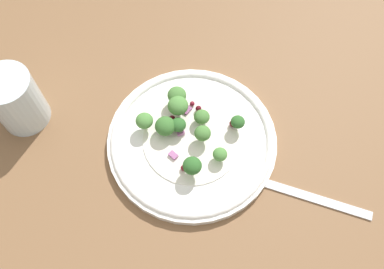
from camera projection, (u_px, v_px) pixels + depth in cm
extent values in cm
cube|color=brown|center=(196.00, 156.00, 59.60)|extent=(180.00, 180.00, 2.00)
cylinder|color=white|center=(192.00, 141.00, 58.85)|extent=(23.77, 23.77, 1.20)
torus|color=white|center=(192.00, 139.00, 58.31)|extent=(22.87, 22.87, 1.00)
cylinder|color=white|center=(192.00, 139.00, 58.22)|extent=(13.79, 13.79, 0.20)
cylinder|color=#ADD18E|center=(237.00, 125.00, 58.06)|extent=(0.74, 0.74, 0.74)
ellipsoid|color=#2D6028|center=(238.00, 122.00, 57.27)|extent=(1.97, 1.97, 1.48)
cylinder|color=#ADD18E|center=(145.00, 124.00, 58.17)|extent=(0.91, 0.91, 0.91)
ellipsoid|color=#4C843D|center=(144.00, 121.00, 57.19)|extent=(2.42, 2.42, 1.82)
cylinder|color=#8EB77A|center=(202.00, 137.00, 57.31)|extent=(0.85, 0.85, 0.85)
ellipsoid|color=#477A38|center=(203.00, 133.00, 56.39)|extent=(2.28, 2.28, 1.71)
cylinder|color=#9EC684|center=(178.00, 128.00, 58.19)|extent=(0.81, 0.81, 0.81)
ellipsoid|color=#2D6028|center=(178.00, 125.00, 57.32)|extent=(2.15, 2.15, 1.62)
cylinder|color=#8EB77A|center=(178.00, 110.00, 58.89)|extent=(1.08, 1.08, 1.08)
ellipsoid|color=#4C843D|center=(178.00, 106.00, 57.73)|extent=(2.87, 2.87, 2.15)
cylinder|color=#8EB77A|center=(177.00, 100.00, 59.90)|extent=(1.00, 1.00, 1.00)
ellipsoid|color=#477A38|center=(177.00, 95.00, 58.83)|extent=(2.68, 2.68, 2.01)
cylinder|color=#9EC684|center=(166.00, 130.00, 58.28)|extent=(1.07, 1.07, 1.07)
ellipsoid|color=#386B2D|center=(165.00, 126.00, 57.13)|extent=(2.87, 2.87, 2.15)
cylinder|color=#8EB77A|center=(220.00, 157.00, 56.35)|extent=(0.74, 0.74, 0.74)
ellipsoid|color=#4C843D|center=(220.00, 154.00, 55.57)|extent=(1.96, 1.96, 1.47)
cylinder|color=#9EC684|center=(193.00, 169.00, 54.98)|extent=(0.94, 0.94, 0.94)
ellipsoid|color=#2D6028|center=(193.00, 166.00, 53.97)|extent=(2.51, 2.51, 1.89)
cylinder|color=#8EB77A|center=(199.00, 120.00, 59.04)|extent=(0.83, 0.83, 0.83)
ellipsoid|color=#477A38|center=(199.00, 116.00, 58.15)|extent=(2.21, 2.21, 1.66)
sphere|color=maroon|center=(184.00, 168.00, 55.69)|extent=(0.80, 0.80, 0.80)
sphere|color=#4C0A14|center=(199.00, 109.00, 59.61)|extent=(0.86, 0.86, 0.86)
sphere|color=#4C0A14|center=(172.00, 119.00, 58.94)|extent=(0.96, 0.96, 0.96)
sphere|color=maroon|center=(161.00, 121.00, 58.53)|extent=(0.94, 0.94, 0.94)
sphere|color=#4C0A14|center=(233.00, 124.00, 58.58)|extent=(0.99, 0.99, 0.99)
sphere|color=maroon|center=(192.00, 104.00, 60.26)|extent=(0.70, 0.70, 0.70)
cube|color=#A35B93|center=(173.00, 155.00, 56.75)|extent=(1.45, 1.34, 0.46)
cube|color=#A35B93|center=(180.00, 132.00, 58.22)|extent=(1.37, 1.31, 0.43)
cube|color=#934C84|center=(187.00, 110.00, 59.98)|extent=(1.52, 1.66, 0.39)
cube|color=silver|center=(316.00, 198.00, 55.45)|extent=(15.01, 3.50, 0.50)
cube|color=silver|center=(248.00, 177.00, 56.79)|extent=(3.93, 2.93, 0.50)
cylinder|color=silver|center=(16.00, 100.00, 57.34)|extent=(6.95, 6.95, 8.99)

